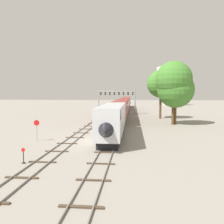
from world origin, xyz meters
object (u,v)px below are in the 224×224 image
Objects in this scene: passenger_train at (124,106)px; stop_sign at (37,127)px; trackside_tree_right at (161,84)px; water_tower at (166,74)px; signal_gantry at (117,96)px; switch_stand at (23,158)px; trackside_tree_left at (176,90)px; trackside_tree_mid at (174,79)px.

passenger_train is 33.32× the size of stop_sign.
passenger_train is at bearing 129.43° from trackside_tree_right.
trackside_tree_right is at bearing -98.80° from water_tower.
switch_stand is at bearing -95.32° from signal_gantry.
water_tower is 111.70m from switch_stand.
signal_gantry is 1.10× the size of trackside_tree_left.
trackside_tree_right is at bearing -44.93° from signal_gantry.
trackside_tree_mid is at bearing -137.28° from trackside_tree_left.
trackside_tree_right reaches higher than passenger_train.
water_tower is 14.96× the size of switch_stand.
trackside_tree_mid reaches higher than stop_sign.
water_tower is (20.28, 55.02, 14.52)m from passenger_train.
passenger_train is 16.78m from trackside_tree_right.
passenger_train is 3.89m from signal_gantry.
water_tower is at bearing 67.71° from signal_gantry.
passenger_train is 26.33m from trackside_tree_left.
stop_sign is (-10.00, -42.29, -0.74)m from passenger_train.
passenger_train is 7.76× the size of trackside_tree_right.
trackside_tree_mid is at bearing -60.61° from signal_gantry.
switch_stand is 44.21m from trackside_tree_right.
water_tower is 1.67× the size of trackside_tree_mid.
switch_stand is 34.81m from trackside_tree_mid.
signal_gantry is 60.46m from water_tower.
signal_gantry is 0.93× the size of trackside_tree_mid.
stop_sign is at bearing -100.37° from signal_gantry.
trackside_tree_left is (21.64, 19.12, 5.36)m from stop_sign.
passenger_train is 7.93× the size of signal_gantry.
trackside_tree_right is at bearing 66.96° from switch_stand.
water_tower reaches higher than trackside_tree_right.
water_tower reaches higher than signal_gantry.
trackside_tree_mid reaches higher than switch_stand.
signal_gantry is 0.98× the size of trackside_tree_right.
trackside_tree_left is at bearing 41.47° from stop_sign.
signal_gantry is 27.46m from trackside_tree_mid.
signal_gantry is 27.12m from trackside_tree_left.
trackside_tree_right reaches higher than stop_sign.
trackside_tree_left is (13.89, -23.25, 1.46)m from signal_gantry.
switch_stand is at bearing -104.35° from water_tower.
passenger_train reaches higher than stop_sign.
trackside_tree_right is at bearing 56.67° from stop_sign.
water_tower is at bearing 83.69° from trackside_tree_left.
trackside_tree_mid reaches higher than trackside_tree_right.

